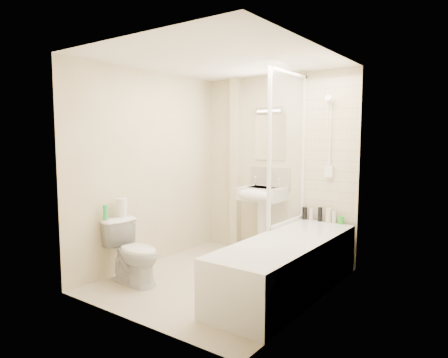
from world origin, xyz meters
The scene contains 25 objects.
floor centered at (0.00, 0.00, 0.00)m, with size 2.50×2.50×0.00m, color beige.
wall_back centered at (0.00, 1.25, 1.20)m, with size 2.20×0.02×2.40m, color beige.
wall_left centered at (-1.10, 0.00, 1.20)m, with size 0.02×2.50×2.40m, color beige.
wall_right centered at (1.10, 0.00, 1.20)m, with size 0.02×2.50×2.40m, color beige.
ceiling centered at (0.00, 0.00, 2.40)m, with size 2.20×2.50×0.02m, color white.
tile_back centered at (0.75, 1.24, 1.42)m, with size 0.70×0.01×1.75m, color beige.
tile_right centered at (1.09, 0.12, 1.42)m, with size 0.01×2.10×1.75m, color beige.
pipe_boxing centered at (-0.62, 1.19, 1.20)m, with size 0.12×0.12×2.40m, color beige.
splashback centered at (-0.09, 1.24, 1.03)m, with size 0.60×0.01×0.30m, color beige.
mirror centered at (-0.09, 1.24, 1.58)m, with size 0.46×0.01×0.60m, color white.
strip_light centered at (-0.09, 1.22, 1.95)m, with size 0.42×0.07×0.07m, color silver.
bathtub centered at (0.75, 0.12, 0.29)m, with size 0.70×2.10×0.55m.
shower_screen centered at (0.40, 0.80, 1.45)m, with size 0.04×0.92×1.80m.
shower_fixture centered at (0.75, 1.19, 1.55)m, with size 0.10×0.16×0.99m.
pedestal_sink centered at (-0.09, 1.01, 0.74)m, with size 0.55×0.50×1.06m.
bottle_black_a centered at (0.46, 1.16, 0.63)m, with size 0.06×0.06×0.16m, color black.
bottle_white_a centered at (0.55, 1.16, 0.62)m, with size 0.05×0.05×0.14m, color silver.
bottle_black_b centered at (0.67, 1.16, 0.64)m, with size 0.05×0.05×0.18m, color black.
bottle_cream centered at (0.78, 1.16, 0.64)m, with size 0.07×0.07×0.17m, color beige.
bottle_white_b centered at (0.85, 1.16, 0.62)m, with size 0.05×0.05×0.14m, color silver.
bottle_green centered at (0.93, 1.16, 0.60)m, with size 0.07×0.07×0.09m, color green.
toilet centered at (-0.72, -0.62, 0.35)m, with size 0.70×0.44×0.69m, color white.
toilet_roll_lower centered at (-0.99, -0.55, 0.74)m, with size 0.10×0.10×0.10m, color white.
toilet_roll_upper centered at (-0.98, -0.55, 0.84)m, with size 0.12×0.12×0.11m, color white.
green_bottle centered at (-1.02, -0.75, 0.77)m, with size 0.05×0.05×0.16m, color #28C357.
Camera 1 is at (2.56, -3.46, 1.59)m, focal length 32.00 mm.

